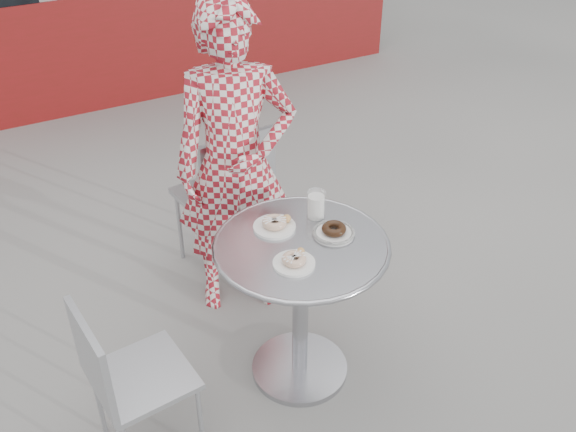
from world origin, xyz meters
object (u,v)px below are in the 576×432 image
chair_left (145,404)px  seated_person (236,166)px  chair_far (224,224)px  plate_checker (334,231)px  plate_near (294,261)px  plate_far (275,224)px  milk_cup (316,205)px  bistro_table (301,278)px

chair_left → seated_person: 1.22m
chair_far → plate_checker: 1.12m
plate_near → plate_checker: size_ratio=0.94×
plate_near → plate_far: bearing=78.8°
seated_person → milk_cup: bearing=-54.4°
chair_left → chair_far: bearing=-44.4°
seated_person → plate_near: 0.78m
bistro_table → plate_near: (-0.10, -0.11, 0.21)m
chair_left → seated_person: size_ratio=0.47×
bistro_table → milk_cup: bearing=42.8°
bistro_table → plate_far: size_ratio=4.11×
bistro_table → chair_far: (0.04, 0.97, -0.31)m
seated_person → chair_far: bearing=100.0°
plate_far → milk_cup: size_ratio=1.44×
chair_far → plate_near: size_ratio=5.33×
bistro_table → chair_left: chair_left is taller
plate_far → milk_cup: (0.21, -0.01, 0.04)m
bistro_table → plate_checker: 0.26m
plate_checker → milk_cup: 0.17m
plate_near → milk_cup: 0.37m
plate_far → plate_checker: size_ratio=1.02×
chair_far → chair_left: chair_far is taller
plate_near → bistro_table: bearing=48.7°
plate_checker → plate_near: bearing=-158.5°
plate_near → seated_person: bearing=83.0°
seated_person → plate_far: (-0.04, -0.50, -0.04)m
chair_left → plate_near: size_ratio=4.51×
seated_person → milk_cup: (0.16, -0.51, 0.00)m
bistro_table → milk_cup: 0.34m
chair_far → chair_left: bearing=44.6°
chair_far → milk_cup: 1.00m
bistro_table → plate_far: (-0.04, 0.16, 0.21)m
plate_near → plate_checker: bearing=21.5°
chair_far → milk_cup: bearing=92.1°
plate_far → seated_person: bearing=85.2°
seated_person → chair_left: bearing=-120.2°
plate_far → plate_near: size_ratio=1.08×
milk_cup → plate_near: bearing=-134.9°
plate_far → plate_near: (-0.05, -0.27, -0.00)m
chair_far → plate_far: bearing=77.8°
bistro_table → seated_person: size_ratio=0.47×
chair_left → plate_checker: 1.10m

